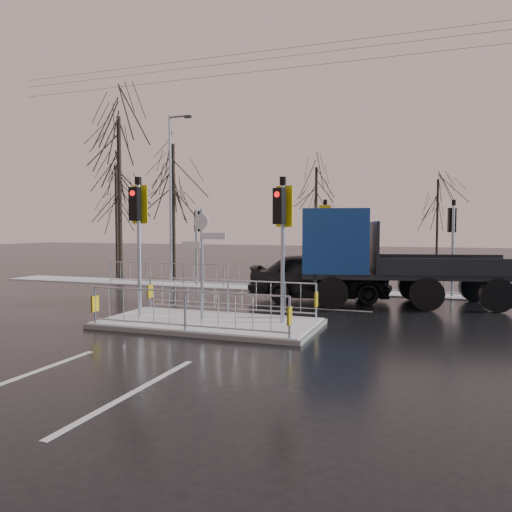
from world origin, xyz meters
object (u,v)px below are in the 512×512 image
(traffic_island, at_px, (209,312))
(car_far_lane, at_px, (320,276))
(street_lamp_left, at_px, (172,191))
(flatbed_truck, at_px, (364,254))

(traffic_island, relative_size, car_far_lane, 1.15)
(car_far_lane, xyz_separation_m, street_lamp_left, (-8.26, 3.68, 3.60))
(traffic_island, xyz_separation_m, street_lamp_left, (-6.42, 9.49, 4.10))
(street_lamp_left, bearing_deg, car_far_lane, -24.04)
(traffic_island, bearing_deg, street_lamp_left, 124.07)
(car_far_lane, bearing_deg, flatbed_truck, -118.68)
(flatbed_truck, bearing_deg, traffic_island, -123.48)
(traffic_island, bearing_deg, flatbed_truck, 56.52)
(traffic_island, bearing_deg, car_far_lane, 72.45)
(traffic_island, height_order, street_lamp_left, street_lamp_left)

